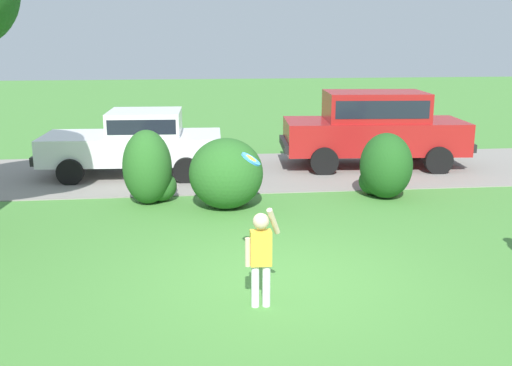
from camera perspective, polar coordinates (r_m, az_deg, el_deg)
name	(u,v)px	position (r m, az deg, el deg)	size (l,w,h in m)	color
ground_plane	(278,279)	(8.60, 2.07, -8.93)	(80.00, 80.00, 0.00)	#478438
driveway_strip	(236,172)	(15.12, -1.86, 1.06)	(28.00, 4.40, 0.02)	gray
shrub_near_tree	(149,170)	(12.38, -9.93, 1.19)	(1.06, 1.05, 1.49)	#286023
shrub_centre_left	(227,176)	(11.87, -2.70, 0.70)	(1.44, 1.32, 1.38)	#286023
shrub_centre	(385,168)	(12.91, 11.92, 1.42)	(1.06, 1.20, 1.36)	#1E511C
parked_sedan	(137,140)	(14.92, -11.08, 3.93)	(4.47, 2.24, 1.56)	white
parked_suv	(374,125)	(15.86, 10.98, 5.34)	(4.82, 2.37, 1.92)	maroon
child_thrower	(261,252)	(7.52, 0.46, -6.46)	(0.46, 0.27, 1.29)	white
frisbee	(251,159)	(7.91, -0.48, 2.24)	(0.27, 0.28, 0.20)	#337FDB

